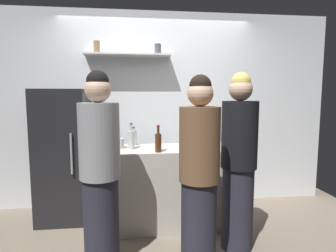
% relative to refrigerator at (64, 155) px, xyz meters
% --- Properties ---
extents(ground_plane, '(5.28, 5.28, 0.00)m').
position_rel_refrigerator_xyz_m(ground_plane, '(1.13, -0.85, -0.78)').
color(ground_plane, '#726656').
extents(back_wall_assembly, '(4.80, 0.32, 2.60)m').
position_rel_refrigerator_xyz_m(back_wall_assembly, '(1.13, 0.40, 0.52)').
color(back_wall_assembly, white).
rests_on(back_wall_assembly, ground).
extents(refrigerator, '(0.58, 0.62, 1.57)m').
position_rel_refrigerator_xyz_m(refrigerator, '(0.00, 0.00, 0.00)').
color(refrigerator, black).
rests_on(refrigerator, ground).
extents(counter, '(1.54, 0.60, 0.90)m').
position_rel_refrigerator_xyz_m(counter, '(1.22, -0.30, -0.33)').
color(counter, '#B7B2A8').
rests_on(counter, ground).
extents(baking_pan, '(0.34, 0.24, 0.05)m').
position_rel_refrigerator_xyz_m(baking_pan, '(1.55, -0.28, 0.14)').
color(baking_pan, gray).
rests_on(baking_pan, counter).
extents(utensil_holder, '(0.10, 0.10, 0.21)m').
position_rel_refrigerator_xyz_m(utensil_holder, '(0.68, -0.27, 0.18)').
color(utensil_holder, '#B2B2B7').
rests_on(utensil_holder, counter).
extents(wine_bottle_pale_glass, '(0.07, 0.07, 0.29)m').
position_rel_refrigerator_xyz_m(wine_bottle_pale_glass, '(0.81, -0.31, 0.23)').
color(wine_bottle_pale_glass, '#B2BFB2').
rests_on(wine_bottle_pale_glass, counter).
extents(wine_bottle_amber_glass, '(0.07, 0.07, 0.28)m').
position_rel_refrigerator_xyz_m(wine_bottle_amber_glass, '(1.09, -0.52, 0.23)').
color(wine_bottle_amber_glass, '#472814').
rests_on(wine_bottle_amber_glass, counter).
extents(water_bottle_plastic, '(0.08, 0.08, 0.22)m').
position_rel_refrigerator_xyz_m(water_bottle_plastic, '(0.83, -0.08, 0.22)').
color(water_bottle_plastic, silver).
rests_on(water_bottle_plastic, counter).
extents(person_blonde, '(0.34, 0.34, 1.71)m').
position_rel_refrigerator_xyz_m(person_blonde, '(1.84, -0.86, 0.07)').
color(person_blonde, '#262633').
rests_on(person_blonde, ground).
extents(person_brown_jacket, '(0.34, 0.34, 1.66)m').
position_rel_refrigerator_xyz_m(person_brown_jacket, '(1.39, -1.15, 0.04)').
color(person_brown_jacket, '#262633').
rests_on(person_brown_jacket, ground).
extents(person_grey_hoodie, '(0.34, 0.34, 1.70)m').
position_rel_refrigerator_xyz_m(person_grey_hoodie, '(0.56, -1.03, 0.06)').
color(person_grey_hoodie, '#262633').
rests_on(person_grey_hoodie, ground).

